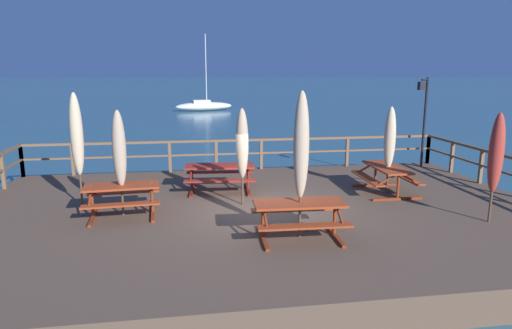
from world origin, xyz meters
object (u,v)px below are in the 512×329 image
(picnic_table_mid_centre, at_px, (299,212))
(patio_umbrella_tall_mid_right, at_px, (301,146))
(patio_umbrella_tall_front, at_px, (242,144))
(sailboat_distant, at_px, (204,106))
(patio_umbrella_tall_mid_left, at_px, (77,135))
(patio_umbrella_tall_back_left, at_px, (496,153))
(picnic_table_back_left, at_px, (122,194))
(picnic_table_mid_right, at_px, (220,172))
(lamp_post_hooked, at_px, (423,109))
(patio_umbrella_tall_back_right, at_px, (390,139))
(patio_umbrella_short_back, at_px, (119,149))
(picnic_table_back_right, at_px, (386,174))

(picnic_table_mid_centre, relative_size, patio_umbrella_tall_mid_right, 0.63)
(patio_umbrella_tall_front, height_order, sailboat_distant, sailboat_distant)
(patio_umbrella_tall_mid_left, relative_size, patio_umbrella_tall_back_left, 1.15)
(patio_umbrella_tall_mid_left, xyz_separation_m, sailboat_distant, (4.50, 35.14, -1.97))
(picnic_table_back_left, relative_size, sailboat_distant, 0.24)
(picnic_table_mid_right, distance_m, patio_umbrella_tall_mid_left, 3.97)
(picnic_table_mid_centre, height_order, lamp_post_hooked, lamp_post_hooked)
(patio_umbrella_tall_mid_left, bearing_deg, lamp_post_hooked, 15.33)
(patio_umbrella_tall_front, height_order, patio_umbrella_tall_back_left, patio_umbrella_tall_back_left)
(patio_umbrella_tall_mid_left, bearing_deg, patio_umbrella_tall_back_left, -15.88)
(patio_umbrella_tall_back_right, bearing_deg, patio_umbrella_short_back, -172.16)
(picnic_table_back_right, xyz_separation_m, picnic_table_mid_right, (-4.68, 0.91, 0.00))
(picnic_table_mid_centre, distance_m, picnic_table_mid_right, 4.17)
(patio_umbrella_tall_mid_right, bearing_deg, patio_umbrella_tall_front, 109.38)
(picnic_table_mid_right, distance_m, patio_umbrella_tall_mid_right, 4.40)
(patio_umbrella_tall_mid_right, xyz_separation_m, patio_umbrella_tall_mid_left, (-4.99, 3.00, -0.09))
(picnic_table_back_left, xyz_separation_m, picnic_table_back_right, (7.15, 1.00, 0.00))
(patio_umbrella_tall_back_right, relative_size, patio_umbrella_tall_mid_left, 0.85)
(picnic_table_mid_centre, distance_m, lamp_post_hooked, 8.62)
(picnic_table_back_right, height_order, patio_umbrella_tall_front, patio_umbrella_tall_front)
(picnic_table_mid_centre, relative_size, patio_umbrella_tall_front, 0.77)
(patio_umbrella_short_back, relative_size, patio_umbrella_tall_mid_left, 0.88)
(patio_umbrella_tall_mid_right, bearing_deg, picnic_table_back_right, 42.52)
(patio_umbrella_short_back, height_order, lamp_post_hooked, lamp_post_hooked)
(sailboat_distant, bearing_deg, patio_umbrella_tall_back_left, -82.37)
(picnic_table_mid_centre, height_order, patio_umbrella_short_back, patio_umbrella_short_back)
(picnic_table_back_right, xyz_separation_m, patio_umbrella_tall_mid_right, (-3.31, -3.04, 1.38))
(picnic_table_mid_right, height_order, sailboat_distant, sailboat_distant)
(patio_umbrella_tall_back_right, bearing_deg, patio_umbrella_tall_mid_left, -179.73)
(patio_umbrella_tall_mid_left, xyz_separation_m, patio_umbrella_tall_front, (4.11, -0.49, -0.25))
(picnic_table_back_left, distance_m, patio_umbrella_tall_back_left, 8.66)
(picnic_table_mid_centre, xyz_separation_m, sailboat_distant, (-0.49, 38.14, -0.68))
(lamp_post_hooked, bearing_deg, sailboat_distant, 101.38)
(patio_umbrella_tall_mid_right, distance_m, patio_umbrella_tall_mid_left, 5.83)
(picnic_table_back_left, relative_size, patio_umbrella_tall_front, 0.73)
(patio_umbrella_tall_back_right, bearing_deg, picnic_table_mid_right, 169.15)
(patio_umbrella_tall_back_left, bearing_deg, sailboat_distant, 97.63)
(picnic_table_mid_right, distance_m, patio_umbrella_short_back, 3.30)
(picnic_table_mid_right, bearing_deg, patio_umbrella_tall_back_right, -10.85)
(patio_umbrella_tall_mid_left, bearing_deg, picnic_table_mid_right, 14.57)
(picnic_table_back_left, distance_m, sailboat_distant, 36.27)
(lamp_post_hooked, bearing_deg, patio_umbrella_tall_mid_left, -164.67)
(patio_umbrella_tall_front, xyz_separation_m, lamp_post_hooked, (6.86, 3.49, 0.51))
(picnic_table_back_right, distance_m, picnic_table_mid_centre, 4.50)
(patio_umbrella_tall_back_right, distance_m, sailboat_distant, 35.35)
(picnic_table_back_right, relative_size, patio_umbrella_tall_mid_left, 0.65)
(patio_umbrella_short_back, bearing_deg, patio_umbrella_tall_back_left, -11.88)
(patio_umbrella_tall_back_right, bearing_deg, patio_umbrella_tall_front, -172.92)
(patio_umbrella_tall_back_right, distance_m, patio_umbrella_tall_front, 4.27)
(patio_umbrella_short_back, xyz_separation_m, patio_umbrella_tall_back_left, (8.42, -1.77, -0.01))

